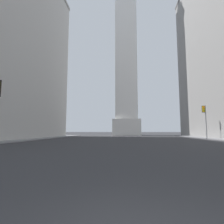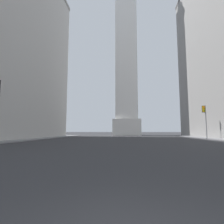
{
  "view_description": "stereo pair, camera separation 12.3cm",
  "coord_description": "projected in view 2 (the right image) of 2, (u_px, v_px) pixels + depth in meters",
  "views": [
    {
      "loc": [
        -0.19,
        -2.32,
        1.58
      ],
      "look_at": [
        -3.38,
        37.46,
        5.85
      ],
      "focal_mm": 28.0,
      "sensor_mm": 36.0,
      "label": 1
    },
    {
      "loc": [
        -0.07,
        -2.31,
        1.58
      ],
      "look_at": [
        -3.38,
        37.46,
        5.85
      ],
      "focal_mm": 28.0,
      "sensor_mm": 36.0,
      "label": 2
    }
  ],
  "objects": [
    {
      "name": "traffic_light_mid_right",
      "position": [
        205.0,
        117.0,
        33.68
      ],
      "size": [
        0.76,
        0.51,
        6.48
      ],
      "color": "slate",
      "rests_on": "ground_plane"
    },
    {
      "name": "obelisk",
      "position": [
        126.0,
        42.0,
        61.0
      ],
      "size": [
        8.9,
        8.9,
        67.74
      ],
      "color": "silver",
      "rests_on": "ground_plane"
    }
  ]
}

